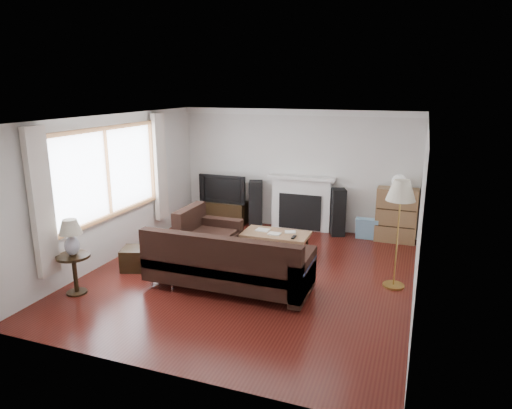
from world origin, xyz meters
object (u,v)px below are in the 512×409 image
(tv_stand, at_px, (225,212))
(side_table, at_px, (75,274))
(coffee_table, at_px, (276,245))
(bookshelf, at_px, (396,215))
(sectional_sofa, at_px, (229,261))
(floor_lamp, at_px, (398,235))

(tv_stand, relative_size, side_table, 1.63)
(tv_stand, height_order, coffee_table, tv_stand)
(bookshelf, bearing_deg, coffee_table, -139.85)
(coffee_table, bearing_deg, side_table, -134.03)
(tv_stand, xyz_separation_m, sectional_sofa, (1.42, -3.06, 0.19))
(coffee_table, height_order, floor_lamp, floor_lamp)
(sectional_sofa, bearing_deg, coffee_table, 79.43)
(sectional_sofa, height_order, coffee_table, sectional_sofa)
(sectional_sofa, xyz_separation_m, floor_lamp, (2.33, 0.90, 0.40))
(bookshelf, distance_m, floor_lamp, 2.21)
(sectional_sofa, bearing_deg, tv_stand, 114.89)
(floor_lamp, bearing_deg, sectional_sofa, -158.86)
(bookshelf, height_order, side_table, bookshelf)
(floor_lamp, height_order, side_table, floor_lamp)
(sectional_sofa, height_order, side_table, sectional_sofa)
(bookshelf, distance_m, coffee_table, 2.55)
(coffee_table, bearing_deg, bookshelf, 39.88)
(coffee_table, xyz_separation_m, floor_lamp, (2.06, -0.56, 0.60))
(sectional_sofa, bearing_deg, bookshelf, 54.48)
(sectional_sofa, relative_size, side_table, 4.47)
(tv_stand, xyz_separation_m, coffee_table, (1.69, -1.60, -0.02))
(floor_lamp, bearing_deg, side_table, -157.05)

